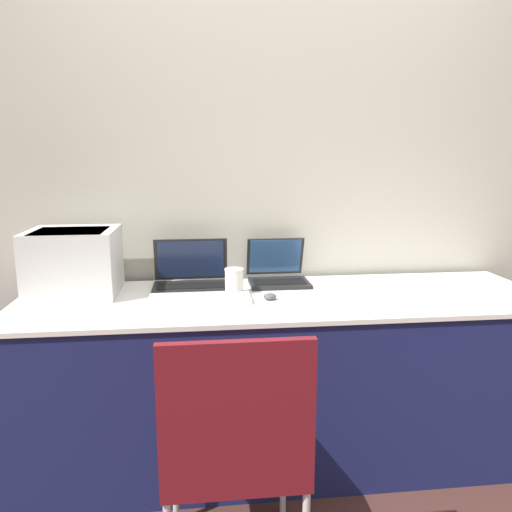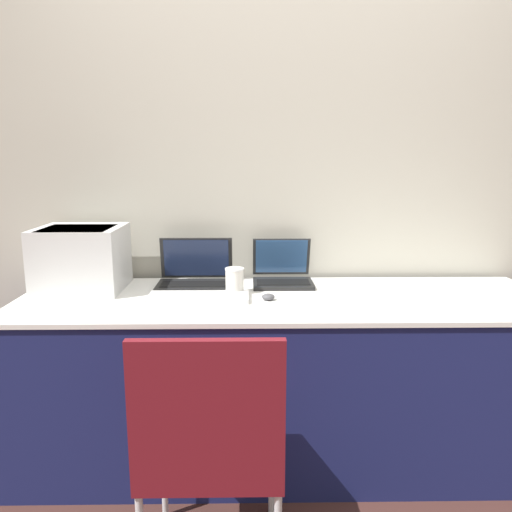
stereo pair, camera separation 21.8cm
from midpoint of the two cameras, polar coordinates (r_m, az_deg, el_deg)
name	(u,v)px [view 1 (the left image)]	position (r m, az deg, el deg)	size (l,w,h in m)	color
ground_plane	(297,500)	(2.28, 1.69, -26.21)	(14.00, 14.00, 0.00)	#472823
wall_back	(272,174)	(2.58, -0.65, 9.37)	(8.00, 0.05, 2.60)	#B7B2A3
table	(284,376)	(2.37, 0.49, -13.62)	(2.37, 0.72, 0.77)	#191E51
printer	(74,260)	(2.42, -22.56, -0.41)	(0.38, 0.35, 0.30)	silver
laptop_left	(191,277)	(2.43, -10.01, -2.36)	(0.36, 0.24, 0.22)	black
laptop_right	(278,273)	(2.47, -0.03, -1.98)	(0.29, 0.28, 0.21)	black
external_keyboard	(200,299)	(2.19, -9.31, -4.91)	(0.44, 0.17, 0.02)	silver
coffee_cup	(234,281)	(2.26, -5.28, -2.95)	(0.09, 0.09, 0.12)	white
mouse	(270,297)	(2.18, -1.25, -4.70)	(0.06, 0.05, 0.03)	#4C4C51
chair	(235,441)	(1.68, -6.45, -20.39)	(0.45, 0.45, 0.89)	maroon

